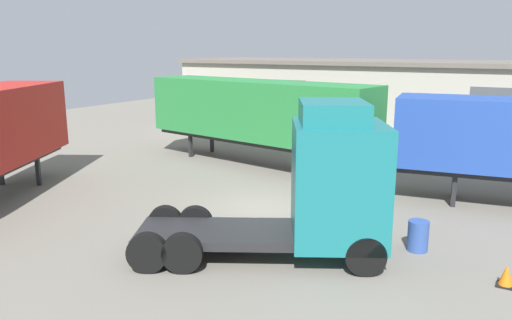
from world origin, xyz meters
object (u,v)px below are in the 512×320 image
at_px(tractor_unit_teal, 318,186).
at_px(traffic_cone, 506,276).
at_px(oil_drum, 418,236).
at_px(container_trailer_green, 258,112).

height_order(tractor_unit_teal, traffic_cone, tractor_unit_teal).
bearing_deg(tractor_unit_teal, oil_drum, 9.81).
bearing_deg(container_trailer_green, tractor_unit_teal, 137.68).
xyz_separation_m(tractor_unit_teal, oil_drum, (2.31, 1.81, -1.58)).
relative_size(container_trailer_green, oil_drum, 14.07).
bearing_deg(traffic_cone, tractor_unit_teal, -171.82).
distance_m(oil_drum, traffic_cone, 2.62).
distance_m(tractor_unit_teal, container_trailer_green, 11.06).
bearing_deg(oil_drum, container_trailer_green, 143.13).
height_order(oil_drum, traffic_cone, oil_drum).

